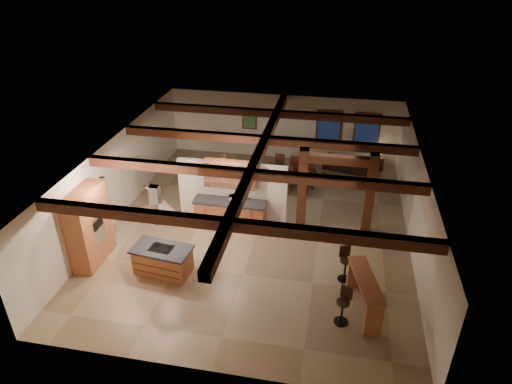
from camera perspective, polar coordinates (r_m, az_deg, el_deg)
ground at (r=15.71m, az=0.27°, el=-4.63°), size 12.00×12.00×0.00m
room_walls at (r=14.80m, az=0.28°, el=1.11°), size 12.00×12.00×12.00m
ceiling_beams at (r=14.36m, az=0.29°, el=4.56°), size 10.00×12.00×0.28m
timber_posts at (r=15.06m, az=10.03°, el=1.08°), size 2.50×0.30×2.90m
partition_wall at (r=15.74m, az=-2.97°, el=0.08°), size 3.80×0.18×2.20m
pantry_cabinet at (r=14.53m, az=-20.16°, el=-4.11°), size 0.67×1.60×2.40m
back_counter at (r=15.73m, az=-3.24°, el=-2.59°), size 2.50×0.66×0.94m
upper_display_cabinet at (r=15.23m, az=-3.21°, el=2.21°), size 1.80×0.36×0.95m
range_hood at (r=13.12m, az=-12.16°, el=-3.59°), size 1.10×1.10×1.40m
back_windows at (r=20.13m, az=11.36°, el=7.50°), size 2.70×0.07×1.70m
framed_art at (r=20.42m, az=-0.83°, el=9.00°), size 0.65×0.05×0.85m
recessed_cans at (r=13.32m, az=-12.04°, el=2.33°), size 3.16×2.46×0.03m
kitchen_island at (r=13.89m, az=-11.59°, el=-8.29°), size 1.83×1.12×0.86m
dining_table at (r=18.34m, az=4.45°, el=1.72°), size 1.96×1.35×0.63m
sofa at (r=19.95m, az=11.81°, el=3.59°), size 2.43×1.36×0.67m
microwave at (r=15.40m, az=-2.66°, el=-0.84°), size 0.43×0.33×0.22m
bar_counter at (r=12.52m, az=13.45°, el=-11.75°), size 0.97×2.05×1.05m
side_table at (r=20.31m, az=14.85°, el=3.56°), size 0.54×0.54×0.58m
table_lamp at (r=20.11m, az=15.03°, el=4.88°), size 0.27×0.27×0.32m
bar_stool_a at (r=12.18m, az=10.87°, el=-13.74°), size 0.41×0.42×1.08m
bar_stool_b at (r=13.51m, az=11.08°, el=-8.75°), size 0.41×0.42×1.10m
dining_chairs at (r=18.23m, az=4.48°, el=2.39°), size 1.90×1.90×1.09m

